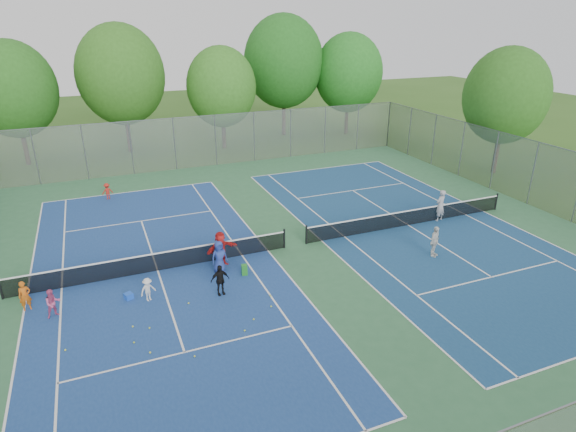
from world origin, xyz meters
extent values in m
plane|color=#30591B|center=(0.00, 0.00, 0.00)|extent=(120.00, 120.00, 0.00)
cube|color=#30653E|center=(0.00, 0.00, 0.01)|extent=(32.00, 32.00, 0.01)
cube|color=navy|center=(-7.00, 0.00, 0.02)|extent=(10.97, 23.77, 0.01)
cube|color=navy|center=(7.00, 0.00, 0.02)|extent=(10.97, 23.77, 0.01)
cube|color=black|center=(-7.00, 0.00, 0.46)|extent=(12.87, 0.10, 0.91)
cube|color=black|center=(7.00, 0.00, 0.46)|extent=(12.87, 0.10, 0.91)
cube|color=gray|center=(0.00, 16.00, 2.00)|extent=(32.00, 0.10, 4.00)
cube|color=gray|center=(16.00, 0.00, 2.00)|extent=(0.10, 32.00, 4.00)
cylinder|color=#443326|center=(-14.00, 22.00, 1.75)|extent=(0.36, 0.36, 3.50)
ellipsoid|color=#255B1A|center=(-14.00, 22.00, 5.90)|extent=(6.40, 6.40, 7.36)
cylinder|color=#443326|center=(-6.00, 23.00, 1.93)|extent=(0.36, 0.36, 3.85)
ellipsoid|color=#2D601B|center=(-6.00, 23.00, 6.55)|extent=(7.20, 7.20, 8.28)
cylinder|color=#443326|center=(2.00, 21.00, 1.57)|extent=(0.36, 0.36, 3.15)
ellipsoid|color=#30691E|center=(2.00, 21.00, 5.40)|extent=(6.00, 6.00, 6.90)
cylinder|color=#443326|center=(9.00, 24.00, 2.10)|extent=(0.36, 0.36, 4.20)
ellipsoid|color=#1D591A|center=(9.00, 24.00, 7.05)|extent=(7.60, 7.60, 8.74)
cylinder|color=#443326|center=(15.00, 22.00, 1.75)|extent=(0.36, 0.36, 3.50)
ellipsoid|color=#21681E|center=(15.00, 22.00, 5.97)|extent=(6.60, 6.60, 7.59)
cylinder|color=#443326|center=(19.00, 6.00, 1.75)|extent=(0.36, 0.36, 3.50)
ellipsoid|color=#275919|center=(19.00, 6.00, 5.75)|extent=(6.00, 6.00, 6.90)
cube|color=blue|center=(-8.48, -2.00, 0.14)|extent=(0.41, 0.41, 0.27)
cube|color=#278F29|center=(-3.35, -1.89, 0.26)|extent=(0.30, 0.30, 0.51)
imported|color=#CF5C13|center=(-12.34, -1.28, 0.64)|extent=(0.53, 0.40, 1.29)
imported|color=#CE5083|center=(-11.29, -2.21, 0.60)|extent=(0.70, 0.61, 1.21)
imported|color=silver|center=(-7.70, -2.44, 0.52)|extent=(0.77, 0.62, 1.05)
imported|color=black|center=(-4.80, -3.12, 0.70)|extent=(0.85, 0.41, 1.40)
imported|color=navy|center=(-4.32, -1.20, 0.78)|extent=(0.84, 0.62, 1.57)
imported|color=#B11A19|center=(-4.09, -0.60, 0.87)|extent=(1.70, 0.97, 1.75)
imported|color=#AF2319|center=(-8.54, 11.02, 0.54)|extent=(0.77, 0.55, 1.09)
imported|color=#99999C|center=(9.06, -0.06, 0.93)|extent=(0.78, 0.62, 1.87)
imported|color=silver|center=(5.88, -3.64, 0.79)|extent=(1.00, 0.81, 1.59)
sphere|color=yellow|center=(-8.54, -4.16, 0.03)|extent=(0.07, 0.07, 0.07)
sphere|color=#C0E334|center=(-4.66, -6.04, 0.03)|extent=(0.07, 0.07, 0.07)
sphere|color=yellow|center=(-8.13, -6.00, 0.03)|extent=(0.07, 0.07, 0.07)
sphere|color=#A7C82E|center=(-8.60, -5.20, 0.03)|extent=(0.07, 0.07, 0.07)
sphere|color=#CEDD33|center=(-6.72, -6.80, 0.03)|extent=(0.07, 0.07, 0.07)
sphere|color=yellow|center=(-6.23, -3.36, 0.03)|extent=(0.07, 0.07, 0.07)
sphere|color=#C4DA32|center=(-7.96, -4.50, 0.03)|extent=(0.07, 0.07, 0.07)
sphere|color=#ABC22D|center=(-2.91, -4.10, 0.03)|extent=(0.07, 0.07, 0.07)
sphere|color=#C9E234|center=(-3.17, -4.88, 0.03)|extent=(0.07, 0.07, 0.07)
sphere|color=#C7DC33|center=(-4.11, -5.47, 0.03)|extent=(0.07, 0.07, 0.07)
sphere|color=#F2F438|center=(-10.89, -4.71, 0.03)|extent=(0.07, 0.07, 0.07)
camera|label=1|loc=(-8.88, -20.59, 10.97)|focal=30.00mm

